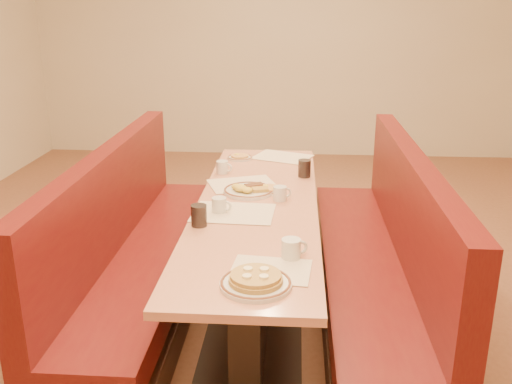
# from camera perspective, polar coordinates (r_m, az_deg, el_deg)

# --- Properties ---
(ground) EXTENTS (8.00, 8.00, 0.00)m
(ground) POSITION_cam_1_polar(r_m,az_deg,el_deg) (3.65, 0.10, -12.29)
(ground) COLOR #9E6647
(ground) RESTS_ON ground
(diner_table) EXTENTS (0.70, 2.50, 0.75)m
(diner_table) POSITION_cam_1_polar(r_m,az_deg,el_deg) (3.47, 0.10, -6.99)
(diner_table) COLOR black
(diner_table) RESTS_ON ground
(booth_left) EXTENTS (0.55, 2.50, 1.05)m
(booth_left) POSITION_cam_1_polar(r_m,az_deg,el_deg) (3.60, -11.69, -6.68)
(booth_left) COLOR #4C3326
(booth_left) RESTS_ON ground
(booth_right) EXTENTS (0.55, 2.50, 1.05)m
(booth_right) POSITION_cam_1_polar(r_m,az_deg,el_deg) (3.51, 12.21, -7.39)
(booth_right) COLOR #4C3326
(booth_right) RESTS_ON ground
(placemat_near_left) EXTENTS (0.46, 0.36, 0.00)m
(placemat_near_left) POSITION_cam_1_polar(r_m,az_deg,el_deg) (3.18, -2.27, -2.08)
(placemat_near_left) COLOR beige
(placemat_near_left) RESTS_ON diner_table
(placemat_near_right) EXTENTS (0.37, 0.29, 0.00)m
(placemat_near_right) POSITION_cam_1_polar(r_m,az_deg,el_deg) (2.52, 1.48, -7.79)
(placemat_near_right) COLOR beige
(placemat_near_right) RESTS_ON diner_table
(placemat_far_left) EXTENTS (0.49, 0.43, 0.00)m
(placemat_far_left) POSITION_cam_1_polar(r_m,az_deg,el_deg) (3.67, -1.39, 0.80)
(placemat_far_left) COLOR beige
(placemat_far_left) RESTS_ON diner_table
(placemat_far_right) EXTENTS (0.49, 0.43, 0.00)m
(placemat_far_right) POSITION_cam_1_polar(r_m,az_deg,el_deg) (4.32, 2.65, 3.53)
(placemat_far_right) COLOR beige
(placemat_far_right) RESTS_ON diner_table
(pancake_plate) EXTENTS (0.30, 0.30, 0.07)m
(pancake_plate) POSITION_cam_1_polar(r_m,az_deg,el_deg) (2.39, -0.03, -8.92)
(pancake_plate) COLOR beige
(pancake_plate) RESTS_ON diner_table
(eggs_plate) EXTENTS (0.31, 0.31, 0.06)m
(eggs_plate) POSITION_cam_1_polar(r_m,az_deg,el_deg) (3.50, -0.79, 0.20)
(eggs_plate) COLOR beige
(eggs_plate) RESTS_ON diner_table
(extra_plate_mid) EXTENTS (0.19, 0.19, 0.04)m
(extra_plate_mid) POSITION_cam_1_polar(r_m,az_deg,el_deg) (3.53, 1.31, 0.26)
(extra_plate_mid) COLOR beige
(extra_plate_mid) RESTS_ON diner_table
(extra_plate_far) EXTENTS (0.19, 0.19, 0.04)m
(extra_plate_far) POSITION_cam_1_polar(r_m,az_deg,el_deg) (4.27, -1.64, 3.51)
(extra_plate_far) COLOR beige
(extra_plate_far) RESTS_ON diner_table
(coffee_mug_a) EXTENTS (0.12, 0.09, 0.10)m
(coffee_mug_a) POSITION_cam_1_polar(r_m,az_deg,el_deg) (2.62, 3.61, -5.66)
(coffee_mug_a) COLOR beige
(coffee_mug_a) RESTS_ON diner_table
(coffee_mug_b) EXTENTS (0.11, 0.08, 0.09)m
(coffee_mug_b) POSITION_cam_1_polar(r_m,az_deg,el_deg) (3.18, -3.65, -1.30)
(coffee_mug_b) COLOR beige
(coffee_mug_b) RESTS_ON diner_table
(coffee_mug_c) EXTENTS (0.11, 0.08, 0.09)m
(coffee_mug_c) POSITION_cam_1_polar(r_m,az_deg,el_deg) (3.37, 2.46, -0.12)
(coffee_mug_c) COLOR beige
(coffee_mug_c) RESTS_ON diner_table
(coffee_mug_d) EXTENTS (0.11, 0.08, 0.09)m
(coffee_mug_d) POSITION_cam_1_polar(r_m,az_deg,el_deg) (3.90, -3.35, 2.52)
(coffee_mug_d) COLOR beige
(coffee_mug_d) RESTS_ON diner_table
(soda_tumbler_near) EXTENTS (0.08, 0.08, 0.12)m
(soda_tumbler_near) POSITION_cam_1_polar(r_m,az_deg,el_deg) (3.00, -5.73, -2.36)
(soda_tumbler_near) COLOR black
(soda_tumbler_near) RESTS_ON diner_table
(soda_tumbler_mid) EXTENTS (0.08, 0.08, 0.12)m
(soda_tumbler_mid) POSITION_cam_1_polar(r_m,az_deg,el_deg) (3.83, 4.86, 2.37)
(soda_tumbler_mid) COLOR black
(soda_tumbler_mid) RESTS_ON diner_table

